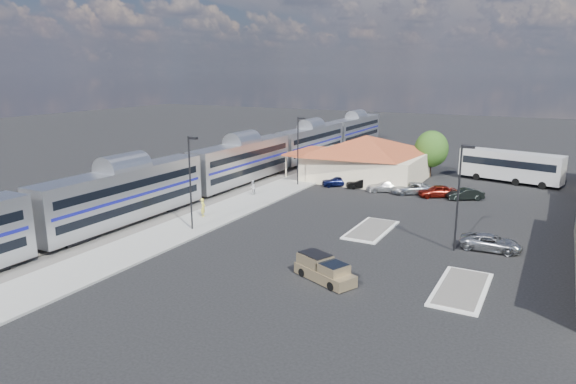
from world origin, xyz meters
The scene contains 23 objects.
ground centered at (0.00, 0.00, 0.00)m, with size 280.00×280.00×0.00m, color black.
railbed centered at (-21.00, 8.00, 0.06)m, with size 16.00×100.00×0.12m, color #4C4944.
platform centered at (-12.00, 6.00, 0.09)m, with size 5.50×92.00×0.18m, color gray.
passenger_train centered at (-18.00, 13.63, 2.87)m, with size 3.00×104.00×5.55m.
freight_cars centered at (-24.00, 5.79, 1.93)m, with size 2.80×46.00×4.00m.
station_depot centered at (-4.56, 24.00, 3.13)m, with size 18.35×12.24×6.20m.
traffic_island_south centered at (4.00, 2.00, 0.10)m, with size 3.30×7.50×0.21m.
traffic_island_north centered at (14.00, -8.00, 0.10)m, with size 3.30×7.50×0.21m.
lamp_plat_s centered at (-10.90, -6.00, 5.34)m, with size 1.08×0.25×9.00m.
lamp_plat_n centered at (-10.90, 16.00, 5.34)m, with size 1.08×0.25×9.00m.
lamp_lot centered at (12.10, 0.00, 5.34)m, with size 1.08×0.25×9.00m.
tree_depot centered at (3.00, 30.00, 4.02)m, with size 4.71×4.71×6.63m.
pickup_truck centered at (4.97, -10.96, 0.80)m, with size 5.20×3.62×1.69m.
suv centered at (14.70, 1.52, 0.69)m, with size 2.30×4.98×1.38m, color #96999D.
coach_bus centered at (13.35, 31.27, 2.42)m, with size 13.42×5.75×4.21m.
person_a centered at (-12.64, -2.12, 1.14)m, with size 0.70×0.46×1.93m, color #E4D947.
person_b centered at (-13.24, 8.36, 1.09)m, with size 0.88×0.69×1.81m, color silver.
parked_car_a centered at (-6.24, 18.26, 0.72)m, with size 1.70×4.23×1.44m, color #0B113A.
parked_car_b centered at (-3.04, 18.56, 0.66)m, with size 1.40×4.00×1.32m, color black.
parked_car_c centered at (0.16, 18.26, 0.69)m, with size 1.94×4.77×1.38m, color silver.
parked_car_d centered at (3.36, 18.56, 0.70)m, with size 2.32×5.02×1.40m, color #989CA0.
parked_car_e centered at (6.56, 18.26, 0.75)m, with size 1.78×4.41×1.50m, color maroon.
parked_car_f centered at (9.76, 18.56, 0.69)m, with size 1.47×4.21×1.39m, color black.
Camera 1 is at (18.95, -42.75, 14.83)m, focal length 32.00 mm.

